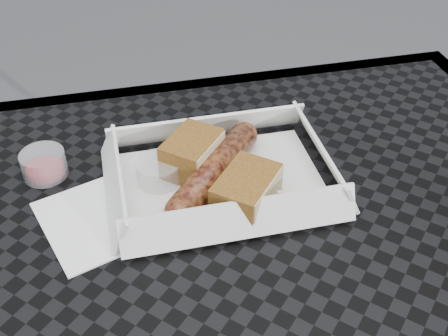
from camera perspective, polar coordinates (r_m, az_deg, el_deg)
The scene contains 8 objects.
food_tray at distance 0.63m, azimuth -0.21°, elevation -1.42°, with size 0.22×0.15×0.00m, color white.
bratwurst at distance 0.61m, azimuth -0.97°, elevation -0.28°, with size 0.13×0.15×0.03m.
bread_near at distance 0.63m, azimuth -3.26°, elevation 1.45°, with size 0.07×0.05×0.04m, color brown.
bread_far at distance 0.59m, azimuth 2.25°, elevation -2.34°, with size 0.07×0.05×0.04m, color brown.
veg_garnish at distance 0.60m, azimuth 5.09°, elevation -3.13°, with size 0.03×0.03×0.00m.
napkin at distance 0.60m, azimuth -12.14°, elevation -4.87°, with size 0.12×0.12×0.00m, color white.
condiment_cup_sauce at distance 0.66m, azimuth -17.82°, elevation 0.36°, with size 0.05×0.05×0.03m, color maroon.
condiment_cup_empty at distance 0.62m, azimuth -6.64°, elevation -0.46°, with size 0.05×0.05×0.03m, color silver.
Camera 1 is at (-0.11, -0.30, 1.16)m, focal length 45.00 mm.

